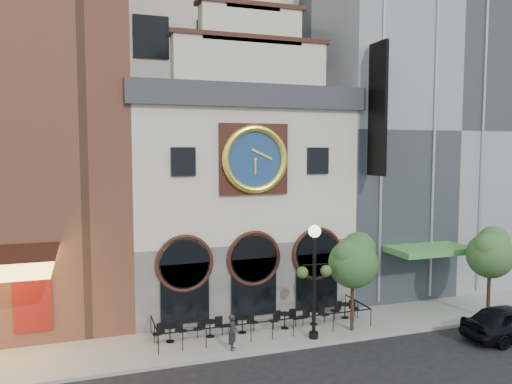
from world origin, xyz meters
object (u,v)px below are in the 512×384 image
object	(u,v)px
lamppost	(314,269)
pedestrian	(233,332)
bistro_5	(345,309)
car_right	(511,322)
tree_left	(353,259)
bistro_4	(314,316)
bistro_0	(170,332)
tree_right	(490,252)
bistro_1	(210,327)
bistro_2	(242,323)
bistro_3	(285,319)

from	to	relation	value
lamppost	pedestrian	bearing A→B (deg)	-174.88
bistro_5	pedestrian	size ratio (longest dim) A/B	0.99
bistro_5	car_right	bearing A→B (deg)	-38.23
car_right	tree_left	bearing A→B (deg)	64.28
bistro_4	bistro_5	xyz separation A→B (m)	(1.99, 0.37, 0.00)
tree_left	bistro_4	bearing A→B (deg)	139.19
pedestrian	bistro_0	bearing A→B (deg)	75.04
bistro_0	tree_right	bearing A→B (deg)	-6.96
bistro_5	tree_left	bearing A→B (deg)	-106.89
car_right	pedestrian	distance (m)	13.29
bistro_4	pedestrian	bearing A→B (deg)	-160.12
bistro_4	lamppost	world-z (taller)	lamppost
bistro_1	bistro_2	xyz separation A→B (m)	(1.60, -0.00, 0.00)
bistro_3	tree_left	world-z (taller)	tree_left
lamppost	tree_right	xyz separation A→B (m)	(10.10, -0.28, 0.19)
bistro_3	lamppost	distance (m)	3.41
bistro_1	bistro_4	size ratio (longest dim) A/B	1.00
bistro_0	bistro_2	distance (m)	3.51
bistro_2	bistro_5	world-z (taller)	same
bistro_5	tree_left	distance (m)	3.53
lamppost	tree_right	distance (m)	10.10
bistro_4	bistro_0	bearing A→B (deg)	179.46
bistro_0	bistro_5	distance (m)	9.30
tree_left	bistro_0	bearing A→B (deg)	171.23
car_right	tree_right	world-z (taller)	tree_right
pedestrian	lamppost	distance (m)	4.73
bistro_2	bistro_5	bearing A→B (deg)	2.84
bistro_4	pedestrian	world-z (taller)	pedestrian
car_right	tree_left	xyz separation A→B (m)	(-6.71, 3.23, 2.85)
bistro_1	bistro_3	distance (m)	3.79
bistro_1	bistro_2	size ratio (longest dim) A/B	1.00
lamppost	bistro_3	bearing A→B (deg)	120.00
bistro_0	bistro_4	world-z (taller)	same
bistro_0	bistro_3	size ratio (longest dim) A/B	1.00
bistro_5	lamppost	world-z (taller)	lamppost
bistro_2	pedestrian	world-z (taller)	pedestrian
bistro_1	bistro_4	bearing A→B (deg)	-0.93
bistro_0	lamppost	size ratio (longest dim) A/B	0.29
pedestrian	car_right	bearing A→B (deg)	-81.27
lamppost	bistro_4	bearing A→B (deg)	68.50
lamppost	tree_right	world-z (taller)	lamppost
pedestrian	lamppost	size ratio (longest dim) A/B	0.30
pedestrian	bistro_5	bearing A→B (deg)	-51.95
bistro_2	lamppost	distance (m)	4.50
car_right	lamppost	world-z (taller)	lamppost
bistro_4	pedestrian	distance (m)	5.11
bistro_1	bistro_3	bearing A→B (deg)	-1.59
bistro_4	tree_left	xyz separation A→B (m)	(1.49, -1.29, 3.07)
bistro_5	car_right	distance (m)	7.91
bistro_1	tree_right	size ratio (longest dim) A/B	0.33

